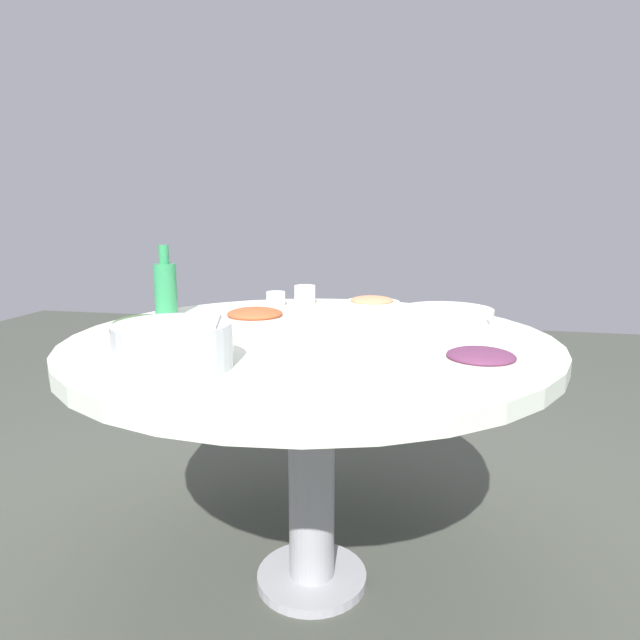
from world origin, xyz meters
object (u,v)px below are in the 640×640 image
at_px(dish_eggplant, 481,360).
at_px(tea_cup_near, 392,377).
at_px(rice_bowl, 174,344).
at_px(dish_greens, 144,326).
at_px(round_dining_table, 311,369).
at_px(green_bottle, 165,288).
at_px(tea_cup_side, 305,295).
at_px(dish_shrimp, 372,302).
at_px(tea_cup_far, 276,299).
at_px(soup_bowl, 447,319).
at_px(dish_stirfry, 255,317).

distance_m(dish_eggplant, tea_cup_near, 0.28).
distance_m(rice_bowl, dish_greens, 0.38).
height_order(round_dining_table, green_bottle, green_bottle).
bearing_deg(tea_cup_near, tea_cup_side, 22.33).
height_order(green_bottle, tea_cup_near, green_bottle).
bearing_deg(dish_shrimp, tea_cup_far, 97.56).
height_order(dish_greens, tea_cup_side, tea_cup_side).
xyz_separation_m(dish_greens, dish_eggplant, (-0.16, -0.90, -0.00)).
distance_m(tea_cup_near, tea_cup_far, 1.04).
distance_m(soup_bowl, green_bottle, 0.90).
relative_size(round_dining_table, tea_cup_near, 17.79).
bearing_deg(dish_shrimp, soup_bowl, -141.60).
relative_size(dish_shrimp, green_bottle, 0.86).
bearing_deg(tea_cup_near, rice_bowl, 80.85).
bearing_deg(dish_greens, rice_bowl, -141.61).
bearing_deg(dish_greens, dish_shrimp, -44.71).
xyz_separation_m(dish_stirfry, green_bottle, (0.05, 0.32, 0.07)).
relative_size(round_dining_table, dish_stirfry, 6.00).
distance_m(rice_bowl, green_bottle, 0.64).
relative_size(rice_bowl, soup_bowl, 0.98).
distance_m(rice_bowl, dish_stirfry, 0.52).
bearing_deg(soup_bowl, round_dining_table, 115.25).
bearing_deg(tea_cup_far, tea_cup_side, -55.82).
distance_m(tea_cup_near, tea_cup_side, 1.06).
bearing_deg(rice_bowl, round_dining_table, -30.90).
relative_size(dish_eggplant, tea_cup_far, 2.85).
distance_m(green_bottle, tea_cup_far, 0.40).
height_order(round_dining_table, tea_cup_side, tea_cup_side).
xyz_separation_m(green_bottle, tea_cup_far, (0.27, -0.30, -0.07)).
xyz_separation_m(dish_stirfry, tea_cup_near, (-0.60, -0.47, 0.01)).
bearing_deg(rice_bowl, dish_eggplant, -78.39).
relative_size(round_dining_table, green_bottle, 5.72).
distance_m(soup_bowl, dish_greens, 0.87).
relative_size(dish_shrimp, dish_eggplant, 1.02).
relative_size(dish_stirfry, tea_cup_side, 2.84).
relative_size(dish_greens, tea_cup_near, 2.93).
height_order(rice_bowl, dish_eggplant, rice_bowl).
relative_size(tea_cup_far, tea_cup_side, 0.88).
bearing_deg(round_dining_table, green_bottle, 70.48).
bearing_deg(round_dining_table, tea_cup_far, 27.18).
distance_m(dish_eggplant, tea_cup_far, 0.97).
height_order(dish_shrimp, tea_cup_side, tea_cup_side).
relative_size(soup_bowl, tea_cup_side, 3.41).
bearing_deg(soup_bowl, tea_cup_side, 55.99).
relative_size(soup_bowl, dish_greens, 1.21).
bearing_deg(round_dining_table, dish_greens, 99.64).
height_order(tea_cup_near, tea_cup_far, tea_cup_near).
height_order(rice_bowl, tea_cup_far, rice_bowl).
bearing_deg(tea_cup_far, rice_bowl, -179.45).
xyz_separation_m(green_bottle, tea_cup_near, (-0.64, -0.79, -0.06)).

